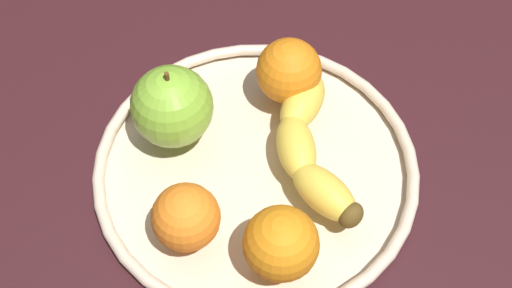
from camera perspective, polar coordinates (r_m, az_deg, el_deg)
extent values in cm
cube|color=#341418|center=(67.01, 0.00, -3.32)|extent=(155.93, 155.93, 4.00)
cylinder|color=beige|center=(65.06, 0.00, -2.26)|extent=(30.45, 30.45, 0.60)
torus|color=beige|center=(64.30, 0.00, -1.83)|extent=(31.72, 31.72, 1.20)
ellipsoid|color=yellow|center=(65.87, 4.06, 3.56)|extent=(7.13, 8.04, 3.66)
ellipsoid|color=yellow|center=(62.62, 3.49, -0.30)|extent=(8.07, 5.97, 3.66)
ellipsoid|color=yellow|center=(60.18, 5.91, -4.16)|extent=(7.92, 5.32, 3.66)
ellipsoid|color=brown|center=(59.28, 8.20, -6.11)|extent=(2.57, 2.98, 2.56)
sphere|color=#84BC35|center=(63.20, -7.28, 3.23)|extent=(7.97, 7.97, 7.97)
cylinder|color=#593819|center=(59.99, -7.70, 5.70)|extent=(0.44, 0.44, 1.20)
sphere|color=orange|center=(57.53, -6.07, -6.32)|extent=(6.08, 6.08, 6.08)
sphere|color=orange|center=(55.83, 2.17, -8.60)|extent=(6.56, 6.56, 6.56)
sphere|color=orange|center=(66.48, 2.86, 6.32)|extent=(6.68, 6.68, 6.68)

